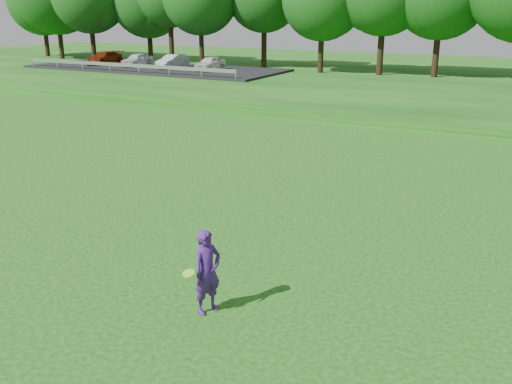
% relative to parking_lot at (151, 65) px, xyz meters
% --- Properties ---
extents(ground, '(140.00, 140.00, 0.00)m').
position_rel_parking_lot_xyz_m(ground, '(24.22, -32.78, -0.98)').
color(ground, '#12410C').
rests_on(ground, ground).
extents(berm, '(130.00, 30.00, 0.60)m').
position_rel_parking_lot_xyz_m(berm, '(24.22, 1.22, -0.68)').
color(berm, '#12410C').
rests_on(berm, ground).
extents(walking_path, '(130.00, 1.60, 0.04)m').
position_rel_parking_lot_xyz_m(walking_path, '(24.22, -12.78, -0.96)').
color(walking_path, gray).
rests_on(walking_path, ground).
extents(parking_lot, '(24.00, 9.00, 1.38)m').
position_rel_parking_lot_xyz_m(parking_lot, '(0.00, 0.00, 0.00)').
color(parking_lot, black).
rests_on(parking_lot, berm).
extents(woman, '(0.62, 0.92, 1.79)m').
position_rel_parking_lot_xyz_m(woman, '(27.57, -33.65, -0.09)').
color(woman, '#461B7A').
rests_on(woman, ground).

